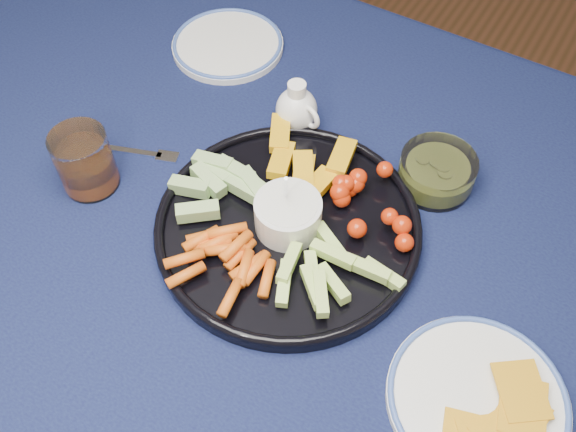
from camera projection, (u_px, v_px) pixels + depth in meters
The scene contains 8 objects.
dining_table at pixel (281, 237), 1.07m from camera, with size 1.67×1.07×0.75m.
crudite_platter at pixel (286, 223), 0.95m from camera, with size 0.40×0.40×0.13m.
creamer_pitcher at pixel (297, 110), 1.06m from camera, with size 0.09×0.07×0.10m.
pickle_bowl at pixel (436, 173), 1.00m from camera, with size 0.12×0.12×0.06m.
cheese_plate at pixel (478, 398), 0.80m from camera, with size 0.23×0.23×0.03m.
juice_tumbler at pixel (86, 164), 0.99m from camera, with size 0.09×0.09×0.10m.
fork_left at pixel (137, 152), 1.06m from camera, with size 0.17×0.07×0.00m.
side_plate_extra at pixel (228, 44), 1.21m from camera, with size 0.21×0.21×0.02m.
Camera 1 is at (0.32, -0.51, 1.54)m, focal length 40.00 mm.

